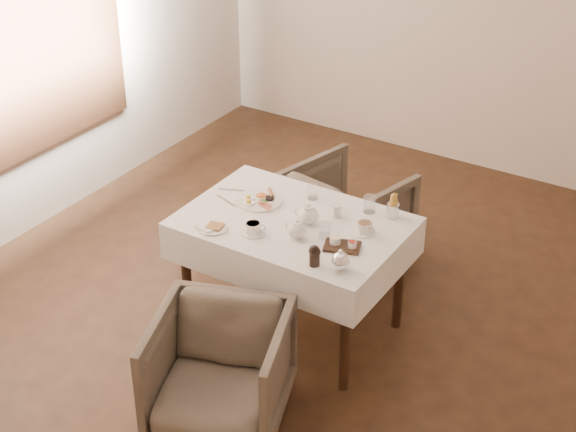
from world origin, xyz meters
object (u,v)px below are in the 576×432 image
(armchair_near, at_px, (219,371))
(armchair_far, at_px, (346,214))
(teapot_centre, at_px, (308,214))
(table, at_px, (293,238))
(breakfast_plate, at_px, (259,199))

(armchair_near, bearing_deg, armchair_far, 77.36)
(armchair_near, bearing_deg, teapot_centre, 71.08)
(table, height_order, breakfast_plate, breakfast_plate)
(armchair_near, distance_m, teapot_centre, 1.04)
(breakfast_plate, distance_m, teapot_centre, 0.39)
(table, xyz_separation_m, armchair_far, (-0.12, 0.87, -0.31))
(armchair_near, relative_size, breakfast_plate, 2.48)
(table, bearing_deg, armchair_far, 97.65)
(table, relative_size, breakfast_plate, 4.50)
(armchair_near, xyz_separation_m, breakfast_plate, (-0.39, 0.98, 0.44))
(armchair_far, xyz_separation_m, breakfast_plate, (-0.18, -0.78, 0.43))
(table, relative_size, armchair_far, 1.76)
(breakfast_plate, bearing_deg, armchair_near, -87.10)
(armchair_near, relative_size, teapot_centre, 4.39)
(table, relative_size, teapot_centre, 7.98)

